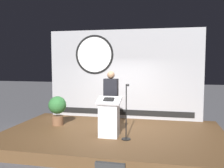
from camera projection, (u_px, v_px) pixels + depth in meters
name	position (u px, v px, depth m)	size (l,w,h in m)	color
ground_plane	(113.00, 142.00, 7.15)	(40.00, 40.00, 0.00)	#4C4C51
stage_platform	(113.00, 137.00, 7.14)	(6.40, 4.00, 0.30)	brown
banner_display	(122.00, 74.00, 8.79)	(5.51, 0.12, 3.18)	#9E9EA3
podium	(109.00, 118.00, 6.62)	(0.64, 0.49, 1.09)	silver
speaker_person	(111.00, 101.00, 7.07)	(0.40, 0.26, 1.77)	black
microphone_stand	(126.00, 120.00, 6.41)	(0.24, 0.46, 1.46)	black
potted_plant	(57.00, 108.00, 7.87)	(0.57, 0.57, 0.94)	brown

